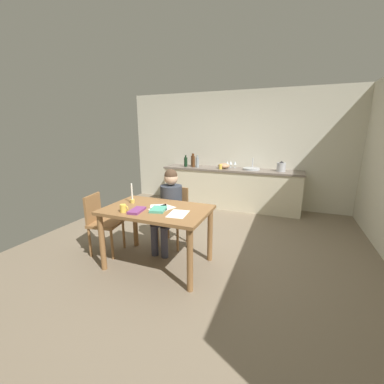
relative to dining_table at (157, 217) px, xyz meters
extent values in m
cube|color=#7A6B56|center=(0.29, 0.60, -0.69)|extent=(5.20, 5.20, 0.04)
cube|color=beige|center=(0.29, 3.20, 0.63)|extent=(5.20, 0.12, 2.60)
cube|color=beige|center=(0.29, 2.84, -0.24)|extent=(3.05, 0.60, 0.86)
cube|color=#72665B|center=(0.29, 2.84, 0.21)|extent=(3.09, 0.64, 0.04)
cube|color=olive|center=(0.00, 0.00, 0.10)|extent=(1.31, 0.84, 0.04)
cylinder|color=olive|center=(-0.60, -0.36, -0.29)|extent=(0.07, 0.07, 0.74)
cylinder|color=olive|center=(0.60, -0.36, -0.29)|extent=(0.07, 0.07, 0.74)
cylinder|color=olive|center=(-0.60, 0.36, -0.29)|extent=(0.07, 0.07, 0.74)
cylinder|color=olive|center=(0.60, 0.36, -0.29)|extent=(0.07, 0.07, 0.74)
cube|color=olive|center=(-0.08, 0.60, -0.19)|extent=(0.41, 0.41, 0.04)
cube|color=olive|center=(-0.08, 0.78, 0.02)|extent=(0.36, 0.04, 0.40)
cylinder|color=olive|center=(-0.26, 0.43, -0.43)|extent=(0.04, 0.04, 0.46)
cylinder|color=olive|center=(0.08, 0.43, -0.43)|extent=(0.04, 0.04, 0.46)
cylinder|color=olive|center=(-0.25, 0.77, -0.43)|extent=(0.04, 0.04, 0.46)
cylinder|color=olive|center=(0.09, 0.76, -0.43)|extent=(0.04, 0.04, 0.46)
cylinder|color=#333842|center=(-0.08, 0.58, 0.03)|extent=(0.33, 0.33, 0.50)
sphere|color=#D8AD8C|center=(-0.08, 0.58, 0.39)|extent=(0.20, 0.20, 0.20)
sphere|color=#473323|center=(-0.08, 0.58, 0.43)|extent=(0.19, 0.19, 0.19)
cylinder|color=#383847|center=(-0.17, 0.39, -0.22)|extent=(0.14, 0.38, 0.13)
cylinder|color=#383847|center=(-0.17, 0.20, -0.44)|extent=(0.10, 0.10, 0.45)
cylinder|color=#383847|center=(-0.01, 0.39, -0.22)|extent=(0.14, 0.38, 0.13)
cylinder|color=#383847|center=(-0.01, 0.20, -0.44)|extent=(0.10, 0.10, 0.45)
cube|color=olive|center=(-0.86, 0.03, -0.22)|extent=(0.46, 0.46, 0.04)
cube|color=olive|center=(-1.04, 0.00, -0.01)|extent=(0.09, 0.36, 0.40)
cylinder|color=olive|center=(-0.66, -0.11, -0.45)|extent=(0.04, 0.04, 0.44)
cylinder|color=olive|center=(-0.72, 0.22, -0.45)|extent=(0.04, 0.04, 0.44)
cylinder|color=olive|center=(-0.99, -0.17, -0.45)|extent=(0.04, 0.04, 0.44)
cylinder|color=olive|center=(-1.05, 0.17, -0.45)|extent=(0.04, 0.04, 0.44)
cylinder|color=#F2CC4C|center=(-0.30, -0.27, 0.16)|extent=(0.07, 0.07, 0.09)
torus|color=#F2CC4C|center=(-0.26, -0.27, 0.17)|extent=(0.06, 0.01, 0.06)
cylinder|color=gold|center=(-0.43, 0.09, 0.14)|extent=(0.06, 0.06, 0.05)
cylinder|color=white|center=(-0.43, 0.09, 0.28)|extent=(0.02, 0.02, 0.22)
cube|color=#4CA98D|center=(0.06, -0.07, 0.13)|extent=(0.22, 0.26, 0.03)
cube|color=#7E3978|center=(-0.16, -0.20, 0.13)|extent=(0.16, 0.27, 0.03)
cube|color=white|center=(0.01, 0.03, 0.12)|extent=(0.33, 0.36, 0.00)
cube|color=white|center=(0.06, 0.02, 0.12)|extent=(0.30, 0.35, 0.00)
cube|color=white|center=(0.34, -0.09, 0.12)|extent=(0.24, 0.32, 0.00)
cylinder|color=#B2B7BC|center=(0.75, 2.84, 0.25)|extent=(0.36, 0.36, 0.04)
cylinder|color=silver|center=(0.75, 3.00, 0.35)|extent=(0.02, 0.02, 0.24)
cylinder|color=black|center=(-0.78, 2.76, 0.34)|extent=(0.08, 0.08, 0.22)
cylinder|color=black|center=(-0.78, 2.76, 0.48)|extent=(0.04, 0.04, 0.05)
cylinder|color=#593319|center=(-0.68, 2.94, 0.35)|extent=(0.07, 0.07, 0.24)
cylinder|color=#593319|center=(-0.68, 2.94, 0.50)|extent=(0.03, 0.03, 0.06)
cylinder|color=#593319|center=(-0.58, 2.75, 0.36)|extent=(0.07, 0.07, 0.25)
cylinder|color=#593319|center=(-0.58, 2.75, 0.52)|extent=(0.03, 0.03, 0.06)
cylinder|color=#8C999E|center=(-0.48, 2.76, 0.34)|extent=(0.08, 0.08, 0.22)
cylinder|color=#8C999E|center=(-0.48, 2.76, 0.48)|extent=(0.04, 0.04, 0.06)
ellipsoid|color=tan|center=(0.14, 2.80, 0.29)|extent=(0.26, 0.26, 0.12)
cylinder|color=#B7BABF|center=(1.36, 2.84, 0.32)|extent=(0.18, 0.18, 0.18)
cone|color=#262628|center=(1.36, 2.84, 0.43)|extent=(0.11, 0.11, 0.04)
cylinder|color=silver|center=(0.35, 2.99, 0.24)|extent=(0.06, 0.06, 0.00)
cylinder|color=silver|center=(0.35, 2.99, 0.27)|extent=(0.01, 0.01, 0.07)
cone|color=silver|center=(0.35, 2.99, 0.35)|extent=(0.07, 0.07, 0.08)
cylinder|color=silver|center=(0.25, 2.99, 0.24)|extent=(0.06, 0.06, 0.00)
cylinder|color=silver|center=(0.25, 2.99, 0.27)|extent=(0.01, 0.01, 0.07)
cone|color=silver|center=(0.25, 2.99, 0.35)|extent=(0.07, 0.07, 0.08)
cylinder|color=silver|center=(0.17, 2.99, 0.24)|extent=(0.06, 0.06, 0.00)
cylinder|color=silver|center=(0.17, 2.99, 0.27)|extent=(0.01, 0.01, 0.07)
cone|color=silver|center=(0.17, 2.99, 0.35)|extent=(0.07, 0.07, 0.08)
cylinder|color=#F2CC4C|center=(0.09, 2.69, 0.29)|extent=(0.07, 0.07, 0.11)
torus|color=#F2CC4C|center=(0.13, 2.69, 0.29)|extent=(0.07, 0.01, 0.07)
camera|label=1|loc=(1.49, -2.56, 1.07)|focal=22.85mm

